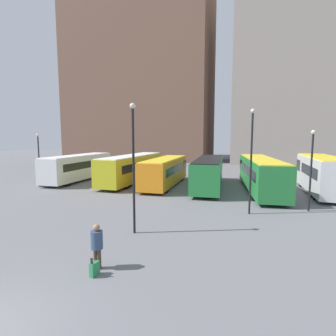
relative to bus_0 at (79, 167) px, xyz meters
name	(u,v)px	position (x,y,z in m)	size (l,w,h in m)	color
building_block_left	(139,81)	(-6.25, 30.27, 15.80)	(31.97, 13.44, 34.76)	brown
building_block_right	(311,60)	(27.92, 30.27, 17.35)	(26.44, 14.49, 37.85)	gray
bus_0	(79,167)	(0.00, 0.00, 0.00)	(2.84, 10.45, 2.89)	silver
bus_1	(133,167)	(6.28, 0.88, 0.04)	(2.60, 11.87, 2.95)	gold
bus_2	(165,171)	(10.26, 0.09, -0.08)	(3.06, 10.29, 2.76)	orange
bus_3	(209,171)	(14.63, 0.37, -0.02)	(3.56, 11.46, 2.84)	#237A38
bus_4	(261,173)	(19.38, 0.06, 0.06)	(4.24, 12.38, 2.99)	#237A38
bus_5	(322,173)	(24.43, 0.72, 0.16)	(2.76, 9.45, 3.21)	silver
traveler	(97,242)	(13.36, -16.87, -0.57)	(0.49, 0.49, 1.70)	#4C3828
suitcase	(94,269)	(13.55, -17.35, -1.33)	(0.21, 0.39, 0.71)	#28844C
lamp_post_0	(251,154)	(18.58, -7.79, 2.23)	(0.28, 0.28, 6.59)	black
lamp_post_1	(39,155)	(-2.09, -3.64, 1.53)	(0.28, 0.28, 5.23)	black
lamp_post_2	(133,159)	(13.08, -13.12, 2.19)	(0.28, 0.28, 6.49)	black
lamp_post_3	(311,164)	(22.30, -5.91, 1.57)	(0.28, 0.28, 5.32)	black
trash_bin	(41,182)	(-1.33, -4.31, -1.15)	(0.52, 0.52, 0.85)	black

